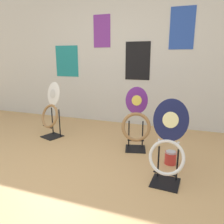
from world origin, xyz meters
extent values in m
plane|color=tan|center=(0.00, 0.00, 0.00)|extent=(14.00, 14.00, 0.00)
cube|color=silver|center=(0.00, 2.46, 1.30)|extent=(8.00, 0.06, 2.60)
cube|color=purple|center=(-0.37, 2.42, 1.74)|extent=(0.33, 0.01, 0.58)
cube|color=#284CAD|center=(1.06, 2.42, 1.73)|extent=(0.40, 0.01, 0.68)
cube|color=teal|center=(-1.15, 2.42, 1.19)|extent=(0.51, 0.01, 0.61)
cube|color=black|center=(0.32, 2.42, 1.20)|extent=(0.46, 0.01, 0.68)
cube|color=black|center=(1.10, 0.51, 0.01)|extent=(0.30, 0.30, 0.01)
cylinder|color=black|center=(1.01, 0.61, 0.18)|extent=(0.02, 0.02, 0.35)
cylinder|color=black|center=(1.20, 0.60, 0.18)|extent=(0.02, 0.02, 0.35)
cylinder|color=black|center=(1.10, 0.43, 0.15)|extent=(0.22, 0.03, 0.02)
torus|color=silver|center=(1.10, 0.49, 0.30)|extent=(0.37, 0.20, 0.34)
ellipsoid|color=#141942|center=(1.11, 0.61, 0.66)|extent=(0.36, 0.14, 0.42)
ellipsoid|color=beige|center=(1.11, 0.59, 0.66)|extent=(0.16, 0.05, 0.16)
sphere|color=silver|center=(1.01, 0.56, 0.45)|extent=(0.02, 0.02, 0.02)
sphere|color=silver|center=(1.20, 0.55, 0.45)|extent=(0.02, 0.02, 0.02)
cube|color=black|center=(0.60, 1.25, 0.01)|extent=(0.34, 0.34, 0.01)
cylinder|color=black|center=(0.49, 1.31, 0.20)|extent=(0.02, 0.02, 0.38)
cylinder|color=black|center=(0.68, 1.36, 0.20)|extent=(0.02, 0.02, 0.38)
cylinder|color=black|center=(0.62, 1.17, 0.16)|extent=(0.22, 0.07, 0.02)
torus|color=#9E7042|center=(0.61, 1.23, 0.34)|extent=(0.43, 0.26, 0.40)
ellipsoid|color=#60237F|center=(0.59, 1.30, 0.69)|extent=(0.31, 0.14, 0.37)
ellipsoid|color=#E5CC4C|center=(0.59, 1.28, 0.70)|extent=(0.14, 0.06, 0.14)
sphere|color=silver|center=(0.51, 1.26, 0.51)|extent=(0.02, 0.02, 0.02)
sphere|color=silver|center=(0.68, 1.30, 0.51)|extent=(0.02, 0.02, 0.02)
cube|color=black|center=(-0.81, 1.28, 0.01)|extent=(0.36, 0.36, 0.01)
cylinder|color=black|center=(-0.87, 1.40, 0.23)|extent=(0.02, 0.02, 0.45)
cylinder|color=black|center=(-0.69, 1.33, 0.23)|extent=(0.02, 0.02, 0.45)
cylinder|color=black|center=(-0.83, 1.21, 0.19)|extent=(0.22, 0.09, 0.02)
torus|color=#9E7042|center=(-0.82, 1.26, 0.35)|extent=(0.43, 0.30, 0.38)
ellipsoid|color=white|center=(-0.78, 1.36, 0.70)|extent=(0.32, 0.20, 0.37)
ellipsoid|color=silver|center=(-0.79, 1.34, 0.70)|extent=(0.14, 0.08, 0.14)
sphere|color=silver|center=(-0.87, 1.35, 0.52)|extent=(0.02, 0.02, 0.02)
sphere|color=silver|center=(-0.71, 1.29, 0.52)|extent=(0.02, 0.02, 0.02)
cylinder|color=red|center=(1.11, 0.97, 0.08)|extent=(0.14, 0.14, 0.16)
torus|color=silver|center=(1.11, 0.97, 0.15)|extent=(0.14, 0.14, 0.01)
cylinder|color=#B2B2B7|center=(1.11, 0.97, 0.16)|extent=(0.12, 0.12, 0.00)
camera|label=1|loc=(1.26, -1.57, 1.26)|focal=35.00mm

